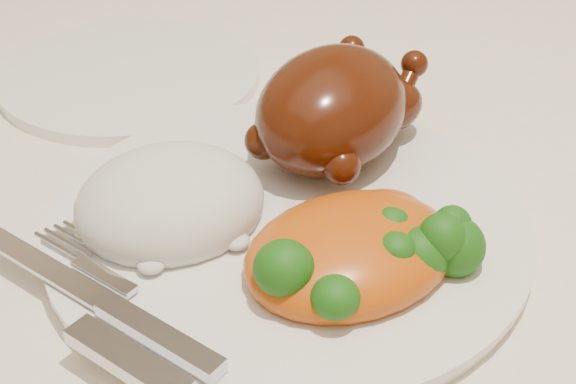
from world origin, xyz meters
TOP-DOWN VIEW (x-y plane):
  - dining_table at (0.00, 0.00)m, footprint 1.60×0.90m
  - tablecloth at (0.00, 0.00)m, footprint 1.73×1.03m
  - dinner_plate at (0.10, -0.08)m, footprint 0.34×0.34m
  - side_plate at (0.12, 0.17)m, footprint 0.29×0.29m
  - roast_chicken at (0.17, -0.04)m, footprint 0.17×0.14m
  - rice_mound at (0.04, -0.04)m, footprint 0.14×0.13m
  - mac_and_cheese at (0.11, -0.15)m, footprint 0.14×0.11m
  - cutlery at (-0.03, -0.11)m, footprint 0.06×0.19m

SIDE VIEW (x-z plane):
  - dining_table at x=0.00m, z-range 0.29..1.05m
  - tablecloth at x=0.00m, z-range 0.65..0.83m
  - side_plate at x=0.12m, z-range 0.77..0.78m
  - dinner_plate at x=0.10m, z-range 0.77..0.78m
  - cutlery at x=-0.03m, z-range 0.78..0.79m
  - mac_and_cheese at x=0.11m, z-range 0.77..0.82m
  - rice_mound at x=0.04m, z-range 0.76..0.82m
  - roast_chicken at x=0.17m, z-range 0.78..0.86m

